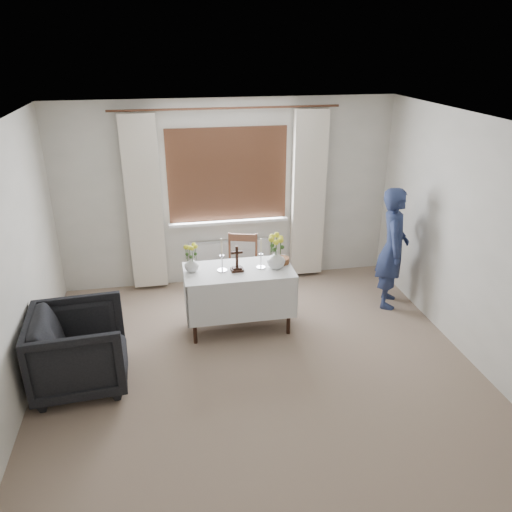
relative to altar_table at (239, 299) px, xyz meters
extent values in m
plane|color=#856D5C|center=(0.07, -1.15, -0.38)|extent=(5.00, 5.00, 0.00)
cube|color=silver|center=(0.00, 0.00, 0.00)|extent=(1.24, 0.64, 0.76)
imported|color=black|center=(-1.69, -0.75, 0.02)|extent=(0.94, 0.92, 0.81)
imported|color=navy|center=(1.98, 0.24, 0.39)|extent=(0.56, 0.67, 1.55)
cube|color=silver|center=(0.07, 1.27, -0.08)|extent=(1.10, 0.10, 0.60)
imported|color=silver|center=(-0.52, 0.05, 0.47)|extent=(0.22, 0.22, 0.17)
imported|color=silver|center=(0.43, -0.03, 0.49)|extent=(0.22, 0.22, 0.22)
cylinder|color=brown|center=(0.52, 0.08, 0.42)|extent=(0.22, 0.22, 0.07)
camera|label=1|loc=(-0.76, -5.07, 2.78)|focal=35.00mm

